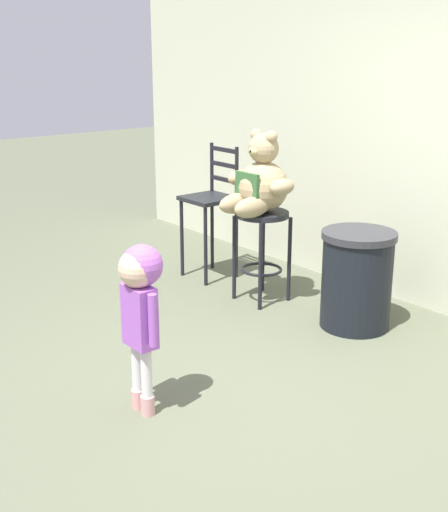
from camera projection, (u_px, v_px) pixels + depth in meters
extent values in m
plane|color=#585D48|center=(223.00, 403.00, 3.89)|extent=(24.00, 24.00, 0.00)
cylinder|color=black|center=(262.00, 214.00, 5.27)|extent=(0.41, 0.41, 0.04)
cylinder|color=black|center=(234.00, 258.00, 5.40)|extent=(0.03, 0.03, 0.69)
cylinder|color=black|center=(260.00, 267.00, 5.17)|extent=(0.03, 0.03, 0.69)
cylinder|color=black|center=(263.00, 251.00, 5.59)|extent=(0.03, 0.03, 0.69)
cylinder|color=black|center=(289.00, 260.00, 5.36)|extent=(0.03, 0.03, 0.69)
torus|color=black|center=(261.00, 269.00, 5.41)|extent=(0.33, 0.33, 0.02)
sphere|color=tan|center=(263.00, 187.00, 5.21)|extent=(0.39, 0.39, 0.39)
cube|color=#325D32|center=(247.00, 188.00, 5.11)|extent=(0.24, 0.03, 0.24)
sphere|color=tan|center=(264.00, 148.00, 5.12)|extent=(0.23, 0.23, 0.23)
ellipsoid|color=tan|center=(254.00, 151.00, 5.06)|extent=(0.10, 0.07, 0.07)
sphere|color=black|center=(251.00, 151.00, 5.05)|extent=(0.03, 0.03, 0.03)
sphere|color=tan|center=(257.00, 135.00, 5.15)|extent=(0.09, 0.09, 0.09)
sphere|color=tan|center=(271.00, 137.00, 5.03)|extent=(0.09, 0.09, 0.09)
ellipsoid|color=tan|center=(240.00, 178.00, 5.35)|extent=(0.14, 0.22, 0.12)
ellipsoid|color=tan|center=(282.00, 187.00, 5.00)|extent=(0.14, 0.22, 0.12)
ellipsoid|color=tan|center=(237.00, 203.00, 5.19)|extent=(0.13, 0.34, 0.16)
ellipsoid|color=tan|center=(252.00, 207.00, 5.06)|extent=(0.13, 0.34, 0.16)
cylinder|color=#CF9392|center=(138.00, 398.00, 3.83)|extent=(0.08, 0.08, 0.11)
cylinder|color=silver|center=(137.00, 366.00, 3.77)|extent=(0.06, 0.06, 0.29)
cylinder|color=#CF9392|center=(148.00, 405.00, 3.76)|extent=(0.08, 0.08, 0.11)
cylinder|color=silver|center=(146.00, 372.00, 3.70)|extent=(0.06, 0.06, 0.29)
cube|color=#9D53BC|center=(140.00, 316.00, 3.64)|extent=(0.20, 0.11, 0.34)
cylinder|color=#9D53BC|center=(127.00, 306.00, 3.73)|extent=(0.05, 0.05, 0.29)
cylinder|color=#9D53BC|center=(153.00, 320.00, 3.54)|extent=(0.05, 0.05, 0.29)
sphere|color=#D8B293|center=(138.00, 268.00, 3.56)|extent=(0.21, 0.21, 0.21)
sphere|color=#A156B3|center=(142.00, 265.00, 3.57)|extent=(0.23, 0.23, 0.23)
cylinder|color=black|center=(356.00, 283.00, 4.87)|extent=(0.50, 0.50, 0.67)
cylinder|color=#2D2D33|center=(359.00, 235.00, 4.76)|extent=(0.53, 0.53, 0.05)
cube|color=black|center=(209.00, 199.00, 5.83)|extent=(0.40, 0.40, 0.03)
cylinder|color=black|center=(182.00, 238.00, 5.96)|extent=(0.03, 0.03, 0.69)
cylinder|color=black|center=(206.00, 247.00, 5.71)|extent=(0.03, 0.03, 0.69)
cylinder|color=black|center=(212.00, 232.00, 6.16)|extent=(0.03, 0.03, 0.69)
cylinder|color=black|center=(236.00, 240.00, 5.91)|extent=(0.03, 0.03, 0.69)
cylinder|color=black|center=(212.00, 167.00, 5.99)|extent=(0.03, 0.03, 0.43)
cylinder|color=black|center=(237.00, 172.00, 5.74)|extent=(0.03, 0.03, 0.43)
cube|color=black|center=(224.00, 179.00, 5.89)|extent=(0.34, 0.02, 0.04)
cube|color=black|center=(224.00, 165.00, 5.85)|extent=(0.34, 0.02, 0.04)
cube|color=black|center=(224.00, 150.00, 5.81)|extent=(0.34, 0.02, 0.04)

